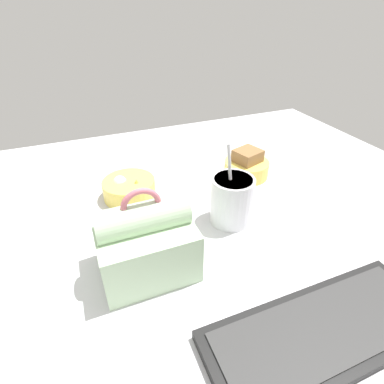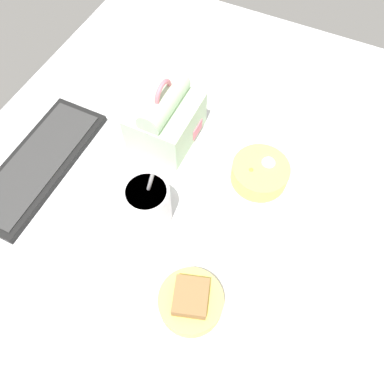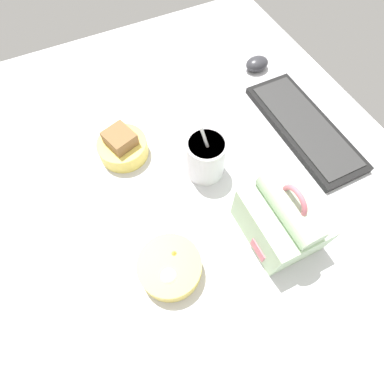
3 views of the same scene
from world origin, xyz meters
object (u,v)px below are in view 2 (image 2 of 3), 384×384
(keyboard, at_px, (38,164))
(bento_bowl_snacks, at_px, (260,172))
(lunch_bag, at_px, (166,119))
(soup_cup, at_px, (149,203))
(bento_bowl_sandwich, at_px, (191,301))

(keyboard, relative_size, bento_bowl_snacks, 2.87)
(lunch_bag, bearing_deg, bento_bowl_snacks, -94.54)
(soup_cup, xyz_separation_m, bento_bowl_sandwich, (-0.14, -0.16, -0.03))
(soup_cup, height_order, bento_bowl_snacks, soup_cup)
(lunch_bag, relative_size, bento_bowl_sandwich, 1.43)
(keyboard, height_order, soup_cup, soup_cup)
(lunch_bag, xyz_separation_m, bento_bowl_snacks, (-0.02, -0.25, -0.04))
(keyboard, xyz_separation_m, soup_cup, (0.00, -0.30, 0.05))
(lunch_bag, bearing_deg, bento_bowl_sandwich, -146.20)
(bento_bowl_snacks, bearing_deg, soup_cup, 137.00)
(keyboard, relative_size, soup_cup, 2.07)
(soup_cup, relative_size, bento_bowl_sandwich, 1.46)
(lunch_bag, distance_m, soup_cup, 0.22)
(bento_bowl_sandwich, bearing_deg, lunch_bag, 33.80)
(bento_bowl_sandwich, xyz_separation_m, bento_bowl_snacks, (0.33, -0.02, -0.00))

